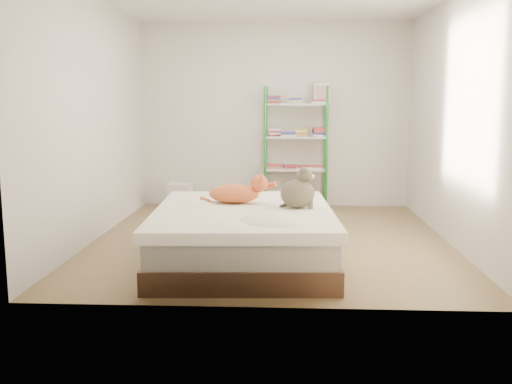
# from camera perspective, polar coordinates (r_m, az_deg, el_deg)

# --- Properties ---
(room) EXTENTS (3.81, 4.21, 2.61)m
(room) POSITION_cam_1_polar(r_m,az_deg,el_deg) (6.08, 1.49, 7.27)
(room) COLOR olive
(room) RESTS_ON ground
(bed) EXTENTS (1.71, 2.09, 0.51)m
(bed) POSITION_cam_1_polar(r_m,az_deg,el_deg) (5.30, -1.25, -4.38)
(bed) COLOR brown
(bed) RESTS_ON ground
(orange_cat) EXTENTS (0.58, 0.31, 0.23)m
(orange_cat) POSITION_cam_1_polar(r_m,az_deg,el_deg) (5.51, -2.20, 0.07)
(orange_cat) COLOR orange
(orange_cat) RESTS_ON bed
(grey_cat) EXTENTS (0.34, 0.28, 0.38)m
(grey_cat) POSITION_cam_1_polar(r_m,az_deg,el_deg) (5.26, 4.18, 0.46)
(grey_cat) COLOR #85775A
(grey_cat) RESTS_ON bed
(shelf_unit) EXTENTS (0.91, 0.36, 1.74)m
(shelf_unit) POSITION_cam_1_polar(r_m,az_deg,el_deg) (7.98, 4.02, 4.26)
(shelf_unit) COLOR #278E37
(shelf_unit) RESTS_ON ground
(cardboard_box) EXTENTS (0.56, 0.54, 0.42)m
(cardboard_box) POSITION_cam_1_polar(r_m,az_deg,el_deg) (7.14, 3.22, -1.50)
(cardboard_box) COLOR #B48449
(cardboard_box) RESTS_ON ground
(white_bin) EXTENTS (0.36, 0.33, 0.38)m
(white_bin) POSITION_cam_1_polar(r_m,az_deg,el_deg) (7.94, -7.59, -0.45)
(white_bin) COLOR white
(white_bin) RESTS_ON ground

